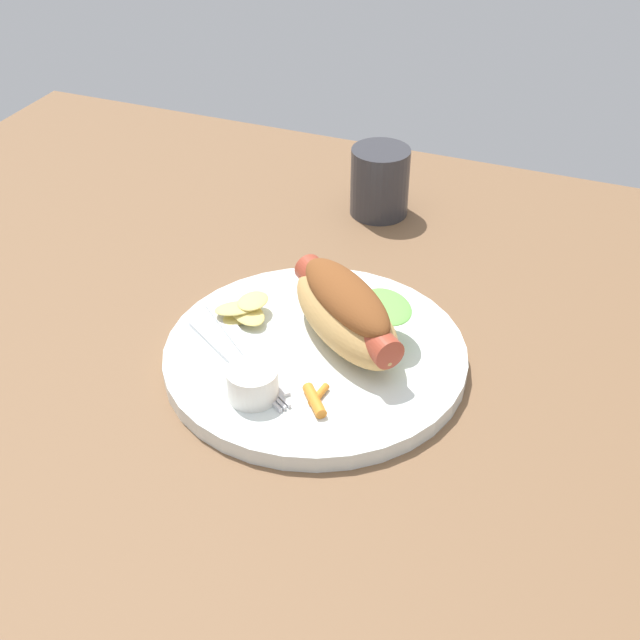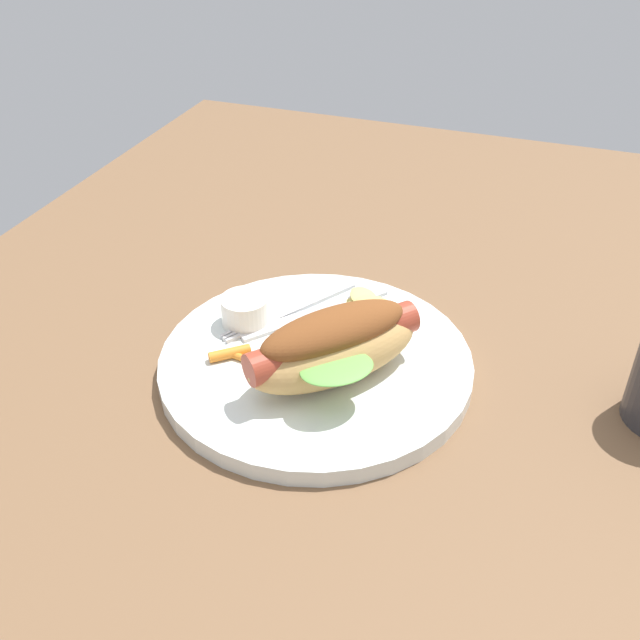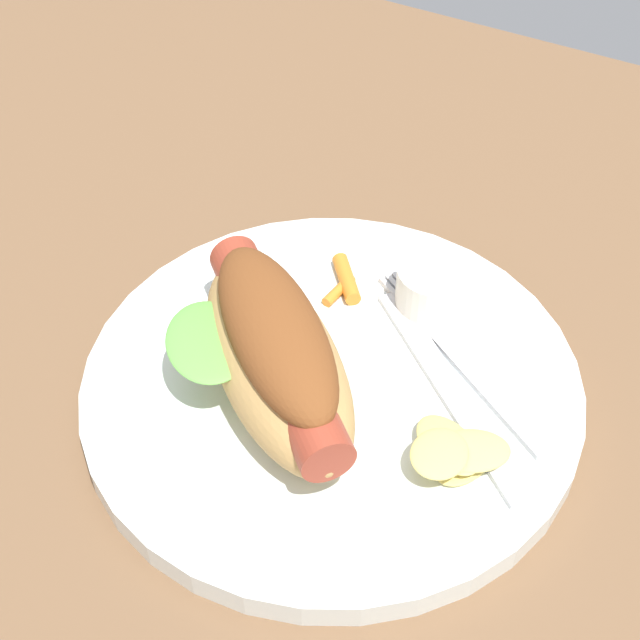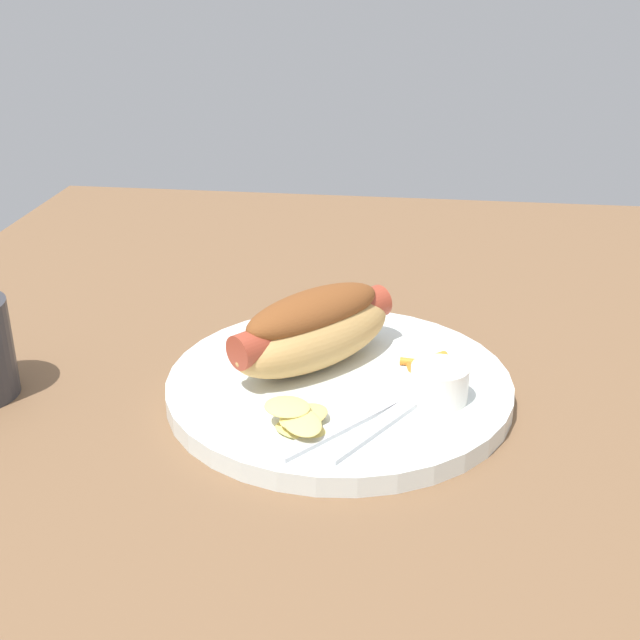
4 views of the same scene
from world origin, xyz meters
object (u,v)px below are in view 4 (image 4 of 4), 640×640
object	(u,v)px
sauce_ramekin	(439,380)
carrot_garnish	(425,362)
hot_dog	(313,328)
plate	(339,386)
chips_pile	(298,419)
knife	(360,416)
fork	(390,417)

from	to	relation	value
sauce_ramekin	carrot_garnish	world-z (taller)	sauce_ramekin
hot_dog	carrot_garnish	bearing A→B (deg)	-44.86
plate	chips_pile	bearing A→B (deg)	-14.04
sauce_ramekin	carrot_garnish	distance (cm)	4.97
hot_dog	knife	distance (cm)	9.82
sauce_ramekin	fork	xyz separation A→B (cm)	(3.92, -3.46, -1.19)
hot_dog	sauce_ramekin	world-z (taller)	hot_dog
plate	hot_dog	bearing A→B (deg)	-131.43
fork	carrot_garnish	distance (cm)	8.99
hot_dog	chips_pile	bearing A→B (deg)	-137.26
knife	carrot_garnish	bearing A→B (deg)	12.25
knife	carrot_garnish	xyz separation A→B (cm)	(-8.80, 4.54, 0.26)
sauce_ramekin	hot_dog	bearing A→B (deg)	-111.68
fork	hot_dog	bearing A→B (deg)	72.08
fork	knife	bearing A→B (deg)	125.14
plate	fork	world-z (taller)	fork
chips_pile	carrot_garnish	bearing A→B (deg)	141.12
chips_pile	sauce_ramekin	bearing A→B (deg)	121.84
hot_dog	carrot_garnish	world-z (taller)	hot_dog
hot_dog	fork	xyz separation A→B (cm)	(7.99, 6.77, -3.09)
plate	knife	xyz separation A→B (cm)	(6.03, 2.21, 0.98)
hot_dog	sauce_ramekin	xyz separation A→B (cm)	(4.07, 10.23, -1.90)
plate	sauce_ramekin	size ratio (longest dim) A/B	6.29
carrot_garnish	plate	bearing A→B (deg)	-67.74
chips_pile	knife	bearing A→B (deg)	116.31
carrot_garnish	knife	bearing A→B (deg)	-27.32
knife	plate	bearing A→B (deg)	59.66
fork	knife	xyz separation A→B (cm)	(0.13, -2.20, -0.02)
hot_dog	chips_pile	distance (cm)	10.50
hot_dog	sauce_ramekin	distance (cm)	11.17
plate	fork	size ratio (longest dim) A/B	2.04
chips_pile	carrot_garnish	size ratio (longest dim) A/B	1.53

